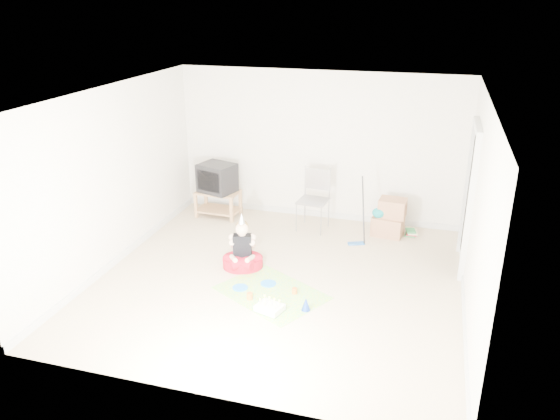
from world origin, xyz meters
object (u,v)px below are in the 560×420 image
(crt_tv, at_px, (217,178))
(birthday_cake, at_px, (270,308))
(cardboard_boxes, at_px, (389,218))
(seated_woman, at_px, (243,256))
(tv_stand, at_px, (218,201))
(folding_chair, at_px, (313,201))

(crt_tv, bearing_deg, birthday_cake, -39.79)
(cardboard_boxes, height_order, seated_woman, seated_woman)
(crt_tv, bearing_deg, cardboard_boxes, 17.15)
(tv_stand, bearing_deg, cardboard_boxes, -0.04)
(tv_stand, relative_size, birthday_cake, 2.01)
(crt_tv, xyz_separation_m, cardboard_boxes, (3.05, -0.00, -0.42))
(tv_stand, height_order, birthday_cake, tv_stand)
(crt_tv, xyz_separation_m, seated_woman, (1.10, -1.78, -0.54))
(seated_woman, bearing_deg, folding_chair, 68.04)
(folding_chair, xyz_separation_m, birthday_cake, (0.07, -2.72, -0.47))
(tv_stand, height_order, crt_tv, crt_tv)
(seated_woman, distance_m, birthday_cake, 1.30)
(crt_tv, distance_m, seated_woman, 2.16)
(tv_stand, height_order, folding_chair, folding_chair)
(folding_chair, xyz_separation_m, cardboard_boxes, (1.27, 0.11, -0.21))
(crt_tv, height_order, seated_woman, crt_tv)
(folding_chair, bearing_deg, cardboard_boxes, 4.96)
(tv_stand, xyz_separation_m, folding_chair, (1.78, -0.11, 0.24))
(cardboard_boxes, bearing_deg, tv_stand, 179.96)
(crt_tv, bearing_deg, seated_woman, -40.99)
(seated_woman, height_order, birthday_cake, seated_woman)
(tv_stand, bearing_deg, seated_woman, -58.19)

